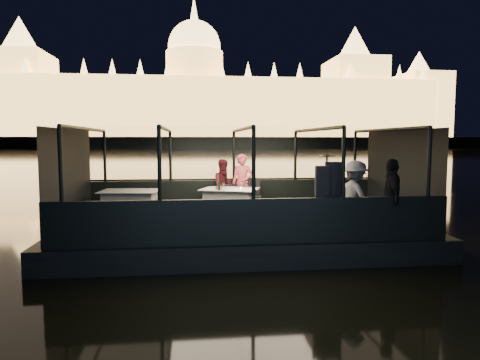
{
  "coord_description": "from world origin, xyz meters",
  "views": [
    {
      "loc": [
        -1.17,
        -10.19,
        2.52
      ],
      "look_at": [
        0.0,
        0.4,
        1.55
      ],
      "focal_mm": 32.0,
      "sensor_mm": 36.0,
      "label": 1
    }
  ],
  "objects": [
    {
      "name": "chair_port_right",
      "position": [
        0.48,
        1.47,
        0.95
      ],
      "size": [
        0.54,
        0.54,
        0.98
      ],
      "primitive_type": "cube",
      "rotation": [
        0.0,
        0.0,
        -0.21
      ],
      "color": "black",
      "rests_on": "boat_deck"
    },
    {
      "name": "embankment",
      "position": [
        0.0,
        210.0,
        1.0
      ],
      "size": [
        400.0,
        140.0,
        6.0
      ],
      "primitive_type": "cube",
      "color": "#423D33",
      "rests_on": "ground"
    },
    {
      "name": "passenger_stripe",
      "position": [
        2.35,
        -1.25,
        1.35
      ],
      "size": [
        0.9,
        1.17,
        1.6
      ],
      "primitive_type": "imported",
      "rotation": [
        0.0,
        0.0,
        1.92
      ],
      "color": "white",
      "rests_on": "boat_deck"
    },
    {
      "name": "end_wall_fore",
      "position": [
        -4.0,
        0.0,
        1.65
      ],
      "size": [
        0.02,
        4.0,
        2.3
      ],
      "primitive_type": null,
      "color": "black",
      "rests_on": "boat_deck"
    },
    {
      "name": "parliament_building",
      "position": [
        0.0,
        175.0,
        29.0
      ],
      "size": [
        220.0,
        32.0,
        60.0
      ],
      "primitive_type": null,
      "color": "#F2D18C",
      "rests_on": "embankment"
    },
    {
      "name": "person_woman_coral",
      "position": [
        0.22,
        1.74,
        1.25
      ],
      "size": [
        0.66,
        0.49,
        1.66
      ],
      "primitive_type": "imported",
      "rotation": [
        0.0,
        0.0,
        -0.17
      ],
      "color": "#E35260",
      "rests_on": "boat_deck"
    },
    {
      "name": "plate_near",
      "position": [
        0.4,
        0.7,
        1.27
      ],
      "size": [
        0.27,
        0.27,
        0.01
      ],
      "primitive_type": "cylinder",
      "rotation": [
        0.0,
        0.0,
        -0.13
      ],
      "color": "silver",
      "rests_on": "dining_table_central"
    },
    {
      "name": "end_wall_aft",
      "position": [
        4.0,
        0.0,
        1.65
      ],
      "size": [
        0.02,
        4.0,
        2.3
      ],
      "primitive_type": null,
      "color": "black",
      "rests_on": "boat_deck"
    },
    {
      "name": "dining_table_central",
      "position": [
        -0.2,
        1.02,
        0.89
      ],
      "size": [
        1.72,
        1.48,
        0.77
      ],
      "primitive_type": "cube",
      "rotation": [
        0.0,
        0.0,
        -0.34
      ],
      "color": "silver",
      "rests_on": "boat_deck"
    },
    {
      "name": "cabin_roof_glass",
      "position": [
        0.0,
        0.0,
        2.8
      ],
      "size": [
        8.0,
        4.0,
        0.02
      ],
      "primitive_type": null,
      "color": "#99B2B2",
      "rests_on": "boat_deck"
    },
    {
      "name": "cabin_glass_starboard",
      "position": [
        0.0,
        -2.0,
        2.1
      ],
      "size": [
        8.0,
        0.02,
        1.4
      ],
      "primitive_type": null,
      "color": "#99B2B2",
      "rests_on": "gunwale_starboard"
    },
    {
      "name": "coat_stand",
      "position": [
        1.54,
        -1.75,
        1.4
      ],
      "size": [
        0.58,
        0.51,
        1.77
      ],
      "primitive_type": null,
      "rotation": [
        0.0,
        0.0,
        -0.28
      ],
      "color": "black",
      "rests_on": "boat_deck"
    },
    {
      "name": "wine_glass_red",
      "position": [
        0.25,
        1.04,
        1.36
      ],
      "size": [
        0.08,
        0.08,
        0.19
      ],
      "primitive_type": null,
      "rotation": [
        0.0,
        0.0,
        -0.25
      ],
      "color": "white",
      "rests_on": "dining_table_central"
    },
    {
      "name": "wine_glass_white",
      "position": [
        -0.4,
        0.6,
        1.36
      ],
      "size": [
        0.07,
        0.07,
        0.19
      ],
      "primitive_type": null,
      "rotation": [
        0.0,
        0.0,
        0.07
      ],
      "color": "white",
      "rests_on": "dining_table_central"
    },
    {
      "name": "passenger_dark",
      "position": [
        2.94,
        -1.74,
        1.35
      ],
      "size": [
        0.63,
        1.05,
        1.66
      ],
      "primitive_type": "imported",
      "rotation": [
        0.0,
        0.0,
        4.48
      ],
      "color": "black",
      "rests_on": "boat_deck"
    },
    {
      "name": "canopy_ribs",
      "position": [
        0.0,
        0.0,
        1.65
      ],
      "size": [
        8.0,
        4.0,
        2.3
      ],
      "primitive_type": null,
      "color": "black",
      "rests_on": "boat_deck"
    },
    {
      "name": "person_man_maroon",
      "position": [
        -0.29,
        1.74,
        1.25
      ],
      "size": [
        0.88,
        0.78,
        1.51
      ],
      "primitive_type": "imported",
      "rotation": [
        0.0,
        0.0,
        0.36
      ],
      "color": "#411218",
      "rests_on": "boat_deck"
    },
    {
      "name": "boat_hull",
      "position": [
        0.0,
        0.0,
        0.0
      ],
      "size": [
        8.6,
        4.4,
        1.0
      ],
      "primitive_type": "cube",
      "color": "black",
      "rests_on": "river_water"
    },
    {
      "name": "boat_deck",
      "position": [
        0.0,
        0.0,
        0.48
      ],
      "size": [
        8.0,
        4.0,
        0.04
      ],
      "primitive_type": "cube",
      "color": "black",
      "rests_on": "boat_hull"
    },
    {
      "name": "river_water",
      "position": [
        0.0,
        80.0,
        0.0
      ],
      "size": [
        500.0,
        500.0,
        0.0
      ],
      "primitive_type": "plane",
      "color": "black",
      "rests_on": "ground"
    },
    {
      "name": "plate_far",
      "position": [
        -0.28,
        0.86,
        1.27
      ],
      "size": [
        0.24,
        0.24,
        0.01
      ],
      "primitive_type": "cylinder",
      "rotation": [
        0.0,
        0.0,
        -0.16
      ],
      "color": "silver",
      "rests_on": "dining_table_central"
    },
    {
      "name": "dining_table_aft",
      "position": [
        -2.78,
        0.89,
        0.89
      ],
      "size": [
        1.55,
        1.19,
        0.77
      ],
      "primitive_type": "cube",
      "rotation": [
        0.0,
        0.0,
        -0.1
      ],
      "color": "silver",
      "rests_on": "boat_deck"
    },
    {
      "name": "wine_glass_empty",
      "position": [
        0.06,
        0.6,
        1.36
      ],
      "size": [
        0.07,
        0.07,
        0.2
      ],
      "primitive_type": null,
      "rotation": [
        0.0,
        0.0,
        0.03
      ],
      "color": "silver",
      "rests_on": "dining_table_central"
    },
    {
      "name": "chair_port_left",
      "position": [
        -0.12,
        1.47,
        0.95
      ],
      "size": [
        0.48,
        0.48,
        0.82
      ],
      "primitive_type": "cube",
      "rotation": [
        0.0,
        0.0,
        0.33
      ],
      "color": "black",
      "rests_on": "boat_deck"
    },
    {
      "name": "wine_bottle",
      "position": [
        -0.5,
        0.67,
        1.42
      ],
      "size": [
        0.07,
        0.07,
        0.29
      ],
      "primitive_type": "cylinder",
      "rotation": [
        0.0,
        0.0,
        0.21
      ],
      "color": "#123319",
      "rests_on": "dining_table_central"
    },
    {
      "name": "amber_candle",
      "position": [
        0.06,
        0.72,
        1.31
      ],
      "size": [
        0.06,
        0.06,
        0.07
      ],
      "primitive_type": "cylinder",
      "rotation": [
        0.0,
        0.0,
        0.27
      ],
      "color": "gold",
      "rests_on": "dining_table_central"
    },
    {
      "name": "bread_basket",
      "position": [
        -0.5,
        0.85,
        1.31
      ],
      "size": [
        0.21,
        0.21,
        0.07
      ],
      "primitive_type": "cylinder",
      "rotation": [
        0.0,
        0.0,
        0.16
      ],
      "color": "olive",
      "rests_on": "dining_table_central"
    },
    {
      "name": "gunwale_starboard",
      "position": [
        0.0,
        -2.0,
        0.95
      ],
      "size": [
        8.0,
        0.08,
        0.9
      ],
      "primitive_type": "cube",
      "color": "black",
      "rests_on": "boat_deck"
    },
    {
      "name": "gunwale_port",
      "position": [
        0.0,
        2.0,
        0.95
      ],
      "size": [
        8.0,
        0.08,
        0.9
      ],
      "primitive_type": "cube",
      "color": "black",
      "rests_on": "boat_deck"
    },
    {
      "name": "cabin_glass_port",
      "position": [
        0.0,
        2.0,
        2.1
      ],
      "size": [
        8.0,
        0.02,
        1.4
      ],
      "primitive_type": null,
      "color": "#99B2B2",
      "rests_on": "gunwale_port"
    }
  ]
}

